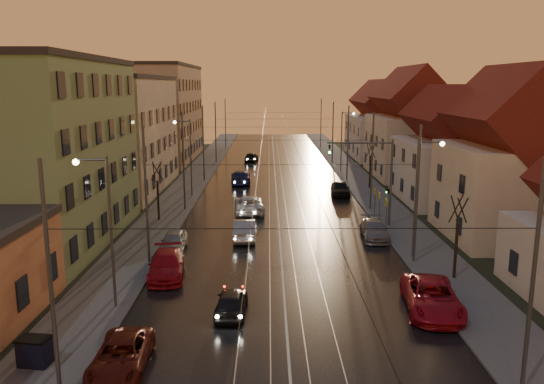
{
  "coord_description": "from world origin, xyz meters",
  "views": [
    {
      "loc": [
        -0.84,
        -23.83,
        11.43
      ],
      "look_at": [
        -0.55,
        20.26,
        2.47
      ],
      "focal_mm": 35.0,
      "sensor_mm": 36.0,
      "label": 1
    }
  ],
  "objects_px": {
    "parked_right_0": "(432,297)",
    "street_lamp_1": "(421,187)",
    "street_lamp_3": "(344,135)",
    "driving_car_4": "(251,157)",
    "driving_car_2": "(249,204)",
    "driving_car_3": "(241,177)",
    "dumpster": "(35,352)",
    "parked_left_3": "(174,241)",
    "parked_left_2": "(166,265)",
    "traffic_light_mast": "(379,171)",
    "driving_car_0": "(231,302)",
    "parked_right_1": "(374,230)",
    "parked_right_2": "(340,188)",
    "street_lamp_0": "(104,217)",
    "street_lamp_2": "(188,150)",
    "driving_car_1": "(244,229)",
    "parked_left_1": "(121,356)"
  },
  "relations": [
    {
      "from": "driving_car_3",
      "to": "dumpster",
      "type": "bearing_deg",
      "value": 77.82
    },
    {
      "from": "parked_left_3",
      "to": "parked_left_2",
      "type": "bearing_deg",
      "value": -86.12
    },
    {
      "from": "parked_right_2",
      "to": "driving_car_0",
      "type": "bearing_deg",
      "value": -105.4
    },
    {
      "from": "driving_car_2",
      "to": "driving_car_3",
      "type": "bearing_deg",
      "value": -88.22
    },
    {
      "from": "street_lamp_2",
      "to": "parked_left_3",
      "type": "relative_size",
      "value": 1.99
    },
    {
      "from": "street_lamp_3",
      "to": "parked_left_3",
      "type": "xyz_separation_m",
      "value": [
        -16.6,
        -34.15,
        -4.2
      ]
    },
    {
      "from": "street_lamp_1",
      "to": "parked_left_3",
      "type": "relative_size",
      "value": 1.99
    },
    {
      "from": "street_lamp_2",
      "to": "street_lamp_0",
      "type": "bearing_deg",
      "value": -90.0
    },
    {
      "from": "driving_car_2",
      "to": "street_lamp_0",
      "type": "bearing_deg",
      "value": 68.59
    },
    {
      "from": "traffic_light_mast",
      "to": "parked_right_0",
      "type": "relative_size",
      "value": 1.28
    },
    {
      "from": "driving_car_2",
      "to": "driving_car_4",
      "type": "height_order",
      "value": "driving_car_2"
    },
    {
      "from": "street_lamp_3",
      "to": "parked_left_2",
      "type": "relative_size",
      "value": 1.59
    },
    {
      "from": "street_lamp_2",
      "to": "driving_car_4",
      "type": "height_order",
      "value": "street_lamp_2"
    },
    {
      "from": "traffic_light_mast",
      "to": "street_lamp_2",
      "type": "bearing_deg",
      "value": 144.93
    },
    {
      "from": "street_lamp_1",
      "to": "parked_right_0",
      "type": "xyz_separation_m",
      "value": [
        -1.61,
        -8.46,
        -4.1
      ]
    },
    {
      "from": "driving_car_0",
      "to": "parked_left_2",
      "type": "relative_size",
      "value": 0.74
    },
    {
      "from": "traffic_light_mast",
      "to": "driving_car_1",
      "type": "distance_m",
      "value": 11.84
    },
    {
      "from": "parked_right_1",
      "to": "parked_left_3",
      "type": "bearing_deg",
      "value": -165.38
    },
    {
      "from": "traffic_light_mast",
      "to": "parked_left_1",
      "type": "relative_size",
      "value": 1.59
    },
    {
      "from": "driving_car_2",
      "to": "street_lamp_1",
      "type": "bearing_deg",
      "value": 127.78
    },
    {
      "from": "parked_left_1",
      "to": "street_lamp_1",
      "type": "bearing_deg",
      "value": 39.78
    },
    {
      "from": "driving_car_4",
      "to": "parked_right_1",
      "type": "bearing_deg",
      "value": 111.35
    },
    {
      "from": "driving_car_4",
      "to": "parked_left_1",
      "type": "relative_size",
      "value": 0.94
    },
    {
      "from": "parked_right_0",
      "to": "traffic_light_mast",
      "type": "bearing_deg",
      "value": 95.02
    },
    {
      "from": "traffic_light_mast",
      "to": "dumpster",
      "type": "xyz_separation_m",
      "value": [
        -18.41,
        -21.87,
        -3.9
      ]
    },
    {
      "from": "street_lamp_3",
      "to": "driving_car_0",
      "type": "height_order",
      "value": "street_lamp_3"
    },
    {
      "from": "parked_left_3",
      "to": "dumpster",
      "type": "bearing_deg",
      "value": -101.72
    },
    {
      "from": "driving_car_0",
      "to": "parked_left_2",
      "type": "bearing_deg",
      "value": -48.72
    },
    {
      "from": "parked_left_1",
      "to": "parked_left_2",
      "type": "xyz_separation_m",
      "value": [
        -0.18,
        10.71,
        0.1
      ]
    },
    {
      "from": "driving_car_0",
      "to": "dumpster",
      "type": "relative_size",
      "value": 3.11
    },
    {
      "from": "street_lamp_1",
      "to": "driving_car_3",
      "type": "relative_size",
      "value": 1.47
    },
    {
      "from": "street_lamp_0",
      "to": "parked_right_0",
      "type": "relative_size",
      "value": 1.42
    },
    {
      "from": "traffic_light_mast",
      "to": "driving_car_0",
      "type": "distance_m",
      "value": 20.22
    },
    {
      "from": "parked_left_3",
      "to": "driving_car_3",
      "type": "bearing_deg",
      "value": 81.23
    },
    {
      "from": "parked_left_3",
      "to": "traffic_light_mast",
      "type": "bearing_deg",
      "value": 20.46
    },
    {
      "from": "driving_car_3",
      "to": "dumpster",
      "type": "distance_m",
      "value": 41.67
    },
    {
      "from": "parked_right_0",
      "to": "street_lamp_1",
      "type": "bearing_deg",
      "value": 85.97
    },
    {
      "from": "driving_car_3",
      "to": "parked_right_1",
      "type": "bearing_deg",
      "value": 113.02
    },
    {
      "from": "parked_left_3",
      "to": "parked_right_0",
      "type": "xyz_separation_m",
      "value": [
        14.99,
        -10.31,
        0.1
      ]
    },
    {
      "from": "driving_car_3",
      "to": "street_lamp_0",
      "type": "bearing_deg",
      "value": 78.47
    },
    {
      "from": "parked_right_0",
      "to": "parked_right_2",
      "type": "relative_size",
      "value": 1.24
    },
    {
      "from": "traffic_light_mast",
      "to": "street_lamp_1",
      "type": "bearing_deg",
      "value": -82.09
    },
    {
      "from": "traffic_light_mast",
      "to": "parked_right_1",
      "type": "relative_size",
      "value": 1.54
    },
    {
      "from": "driving_car_0",
      "to": "dumpster",
      "type": "xyz_separation_m",
      "value": [
        -7.68,
        -5.19,
        0.06
      ]
    },
    {
      "from": "street_lamp_3",
      "to": "driving_car_4",
      "type": "height_order",
      "value": "street_lamp_3"
    },
    {
      "from": "driving_car_3",
      "to": "parked_right_2",
      "type": "xyz_separation_m",
      "value": [
        10.77,
        -6.78,
        -0.01
      ]
    },
    {
      "from": "driving_car_4",
      "to": "driving_car_1",
      "type": "bearing_deg",
      "value": 97.83
    },
    {
      "from": "driving_car_0",
      "to": "driving_car_4",
      "type": "relative_size",
      "value": 0.88
    },
    {
      "from": "street_lamp_3",
      "to": "parked_right_0",
      "type": "xyz_separation_m",
      "value": [
        -1.61,
        -44.46,
        -4.1
      ]
    },
    {
      "from": "parked_left_1",
      "to": "parked_left_3",
      "type": "distance_m",
      "value": 15.9
    }
  ]
}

